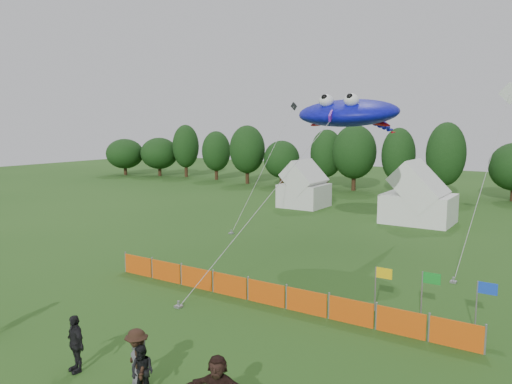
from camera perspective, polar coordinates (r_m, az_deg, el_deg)
The scene contains 13 objects.
ground at distance 17.26m, azimuth -11.66°, elevation -19.75°, with size 160.00×160.00×0.00m, color #234C16.
treeline at distance 56.57m, azimuth 23.64°, elevation 3.33°, with size 104.57×8.78×8.36m.
tent_left at distance 48.17m, azimuth 5.53°, elevation 0.46°, with size 4.09×4.09×3.61m.
tent_right at distance 42.16m, azimuth 18.10°, elevation -0.79°, with size 5.42×4.34×3.83m.
barrier_fence at distance 22.53m, azimuth 1.14°, elevation -11.48°, with size 17.90×0.06×1.00m.
flag_row at distance 21.01m, azimuth 24.28°, elevation -11.15°, with size 8.73×0.56×2.13m.
spectator_b at distance 15.77m, azimuth -12.88°, elevation -19.38°, with size 0.76×0.59×1.57m, color black.
spectator_c at distance 16.07m, azimuth -13.43°, elevation -18.17°, with size 1.24×0.71×1.91m, color black.
spectator_d at distance 17.72m, azimuth -19.94°, elevation -15.94°, with size 1.10×0.46×1.88m, color black.
spectator_e at distance 16.35m, azimuth -13.15°, elevation -18.29°, with size 0.79×0.51×1.61m, color #57575D.
stingray_kite at distance 32.13m, azimuth 10.82°, elevation 8.82°, with size 6.62×22.36×9.78m.
small_kite_white at distance 32.80m, azimuth 25.95°, elevation 6.10°, with size 1.81×9.32×10.51m.
small_kite_dark at distance 41.11m, azimuth 1.52°, elevation 4.09°, with size 1.61×11.42×9.92m.
Camera 1 is at (10.94, -10.74, 7.93)m, focal length 35.00 mm.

